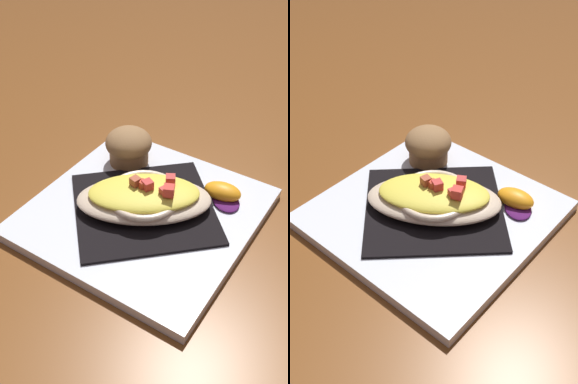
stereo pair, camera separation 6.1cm
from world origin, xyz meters
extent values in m
plane|color=brown|center=(0.00, 0.00, 0.00)|extent=(2.60, 2.60, 0.00)
cube|color=white|center=(0.00, 0.00, 0.01)|extent=(0.32, 0.32, 0.02)
cube|color=black|center=(0.00, 0.00, 0.02)|extent=(0.25, 0.25, 0.00)
ellipsoid|color=beige|center=(0.00, 0.00, 0.03)|extent=(0.20, 0.16, 0.03)
torus|color=beige|center=(0.00, 0.00, 0.04)|extent=(0.14, 0.14, 0.01)
ellipsoid|color=yellow|center=(0.00, 0.00, 0.04)|extent=(0.17, 0.13, 0.02)
cube|color=red|center=(0.00, 0.00, 0.06)|extent=(0.01, 0.01, 0.01)
cube|color=#C83A35|center=(-0.03, -0.02, 0.06)|extent=(0.02, 0.02, 0.01)
cube|color=#CE482F|center=(0.00, 0.00, 0.06)|extent=(0.01, 0.01, 0.01)
cube|color=#B15034|center=(0.01, 0.00, 0.06)|extent=(0.02, 0.02, 0.01)
cube|color=#CA443A|center=(0.00, 0.00, 0.06)|extent=(0.01, 0.01, 0.01)
cube|color=red|center=(-0.03, 0.00, 0.06)|extent=(0.02, 0.02, 0.01)
cube|color=red|center=(-0.01, 0.00, 0.06)|extent=(0.02, 0.02, 0.01)
cube|color=#CB433B|center=(-0.03, 0.00, 0.06)|extent=(0.01, 0.01, 0.01)
cube|color=#CD422C|center=(0.00, 0.00, 0.06)|extent=(0.01, 0.01, 0.01)
cylinder|color=#986940|center=(0.07, -0.09, 0.03)|extent=(0.06, 0.06, 0.02)
ellipsoid|color=olive|center=(0.07, -0.09, 0.05)|extent=(0.07, 0.07, 0.04)
ellipsoid|color=#4C0F23|center=(0.07, -0.09, 0.06)|extent=(0.03, 0.03, 0.01)
ellipsoid|color=#4D1655|center=(-0.10, -0.06, 0.02)|extent=(0.06, 0.06, 0.01)
ellipsoid|color=orange|center=(-0.09, -0.07, 0.03)|extent=(0.05, 0.03, 0.02)
camera|label=1|loc=(-0.19, 0.42, 0.44)|focal=43.11mm
camera|label=2|loc=(-0.25, 0.39, 0.44)|focal=43.11mm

